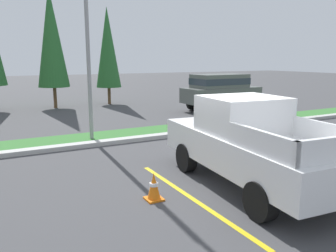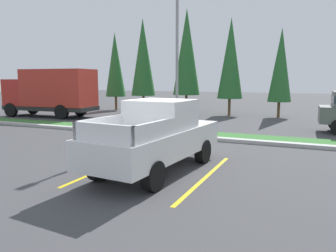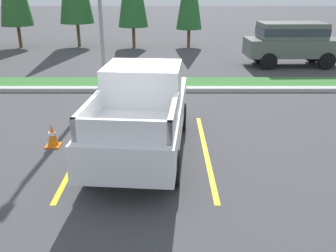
{
  "view_description": "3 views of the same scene",
  "coord_description": "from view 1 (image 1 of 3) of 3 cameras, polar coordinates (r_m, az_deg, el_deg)",
  "views": [
    {
      "loc": [
        -5.11,
        -6.39,
        2.97
      ],
      "look_at": [
        -0.77,
        1.76,
        1.15
      ],
      "focal_mm": 36.65,
      "sensor_mm": 36.0,
      "label": 1
    },
    {
      "loc": [
        4.33,
        -8.97,
        2.7
      ],
      "look_at": [
        -0.01,
        0.83,
        1.17
      ],
      "focal_mm": 35.03,
      "sensor_mm": 36.0,
      "label": 2
    },
    {
      "loc": [
        0.79,
        -8.83,
        3.92
      ],
      "look_at": [
        0.79,
        -0.76,
        0.79
      ],
      "focal_mm": 39.83,
      "sensor_mm": 36.0,
      "label": 3
    }
  ],
  "objects": [
    {
      "name": "suv_distant",
      "position": [
        20.11,
        8.75,
        6.06
      ],
      "size": [
        4.65,
        2.07,
        2.1
      ],
      "color": "black",
      "rests_on": "ground"
    },
    {
      "name": "cypress_tree_rightmost",
      "position": [
        23.08,
        -10.0,
        12.72
      ],
      "size": [
        1.62,
        1.62,
        6.25
      ],
      "color": "brown",
      "rests_on": "ground"
    },
    {
      "name": "ground_plane",
      "position": [
        8.7,
        10.11,
        -9.01
      ],
      "size": [
        120.0,
        120.0,
        0.0
      ],
      "primitive_type": "plane",
      "color": "#424244"
    },
    {
      "name": "parking_line_near",
      "position": [
        7.6,
        3.96,
        -11.86
      ],
      "size": [
        0.12,
        4.8,
        0.01
      ],
      "primitive_type": "cube",
      "color": "yellow",
      "rests_on": "ground"
    },
    {
      "name": "traffic_cone",
      "position": [
        7.41,
        -2.37,
        -10.08
      ],
      "size": [
        0.36,
        0.36,
        0.6
      ],
      "color": "orange",
      "rests_on": "ground"
    },
    {
      "name": "street_light",
      "position": [
        12.64,
        -13.17,
        16.33
      ],
      "size": [
        0.24,
        1.49,
        7.24
      ],
      "color": "gray",
      "rests_on": "ground"
    },
    {
      "name": "curb_strip",
      "position": [
        12.81,
        -3.76,
        -1.95
      ],
      "size": [
        56.0,
        0.4,
        0.15
      ],
      "primitive_type": "cube",
      "color": "#B2B2AD",
      "rests_on": "ground"
    },
    {
      "name": "cypress_tree_right_inner",
      "position": [
        22.06,
        -18.83,
        13.78
      ],
      "size": [
        1.86,
        1.86,
        7.15
      ],
      "color": "brown",
      "rests_on": "ground"
    },
    {
      "name": "parking_line_far",
      "position": [
        9.51,
        20.16,
        -7.74
      ],
      "size": [
        0.12,
        4.8,
        0.01
      ],
      "primitive_type": "cube",
      "color": "yellow",
      "rests_on": "ground"
    },
    {
      "name": "pickup_truck_main",
      "position": [
        8.2,
        13.13,
        -2.76
      ],
      "size": [
        2.33,
        5.37,
        2.1
      ],
      "color": "black",
      "rests_on": "ground"
    },
    {
      "name": "grass_median",
      "position": [
        13.81,
        -5.64,
        -1.22
      ],
      "size": [
        56.0,
        1.8,
        0.06
      ],
      "primitive_type": "cube",
      "color": "#387533",
      "rests_on": "ground"
    }
  ]
}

